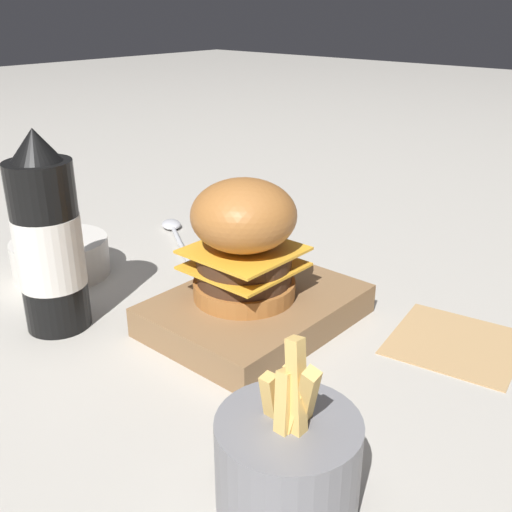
% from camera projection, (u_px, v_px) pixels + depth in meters
% --- Properties ---
extents(ground_plane, '(6.00, 6.00, 0.00)m').
position_uv_depth(ground_plane, '(234.00, 305.00, 0.74)').
color(ground_plane, '#B7B2A8').
extents(serving_board, '(0.23, 0.17, 0.03)m').
position_uv_depth(serving_board, '(256.00, 310.00, 0.69)').
color(serving_board, olive).
rests_on(serving_board, ground_plane).
extents(burger, '(0.12, 0.12, 0.14)m').
position_uv_depth(burger, '(244.00, 239.00, 0.65)').
color(burger, '#AD6B33').
rests_on(burger, serving_board).
extents(ketchup_bottle, '(0.07, 0.07, 0.23)m').
position_uv_depth(ketchup_bottle, '(48.00, 242.00, 0.65)').
color(ketchup_bottle, black).
rests_on(ketchup_bottle, ground_plane).
extents(fries_basket, '(0.10, 0.10, 0.14)m').
position_uv_depth(fries_basket, '(288.00, 461.00, 0.43)').
color(fries_basket, slate).
rests_on(fries_basket, ground_plane).
extents(side_bowl, '(0.13, 0.13, 0.05)m').
position_uv_depth(side_bowl, '(61.00, 256.00, 0.81)').
color(side_bowl, silver).
rests_on(side_bowl, ground_plane).
extents(spoon, '(0.12, 0.17, 0.01)m').
position_uv_depth(spoon, '(174.00, 230.00, 0.96)').
color(spoon, silver).
rests_on(spoon, ground_plane).
extents(ketchup_puddle, '(0.04, 0.04, 0.00)m').
position_uv_depth(ketchup_puddle, '(270.00, 255.00, 0.87)').
color(ketchup_puddle, '#B21E14').
rests_on(ketchup_puddle, ground_plane).
extents(parchment_square, '(0.15, 0.15, 0.00)m').
position_uv_depth(parchment_square, '(455.00, 342.00, 0.65)').
color(parchment_square, tan).
rests_on(parchment_square, ground_plane).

